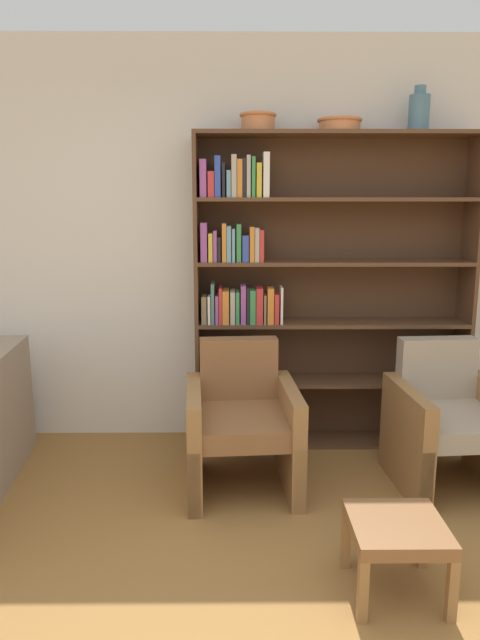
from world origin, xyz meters
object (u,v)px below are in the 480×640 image
bowl_brass (258,121)px  armchair_leather (242,423)px  vase_tall (419,112)px  bookshelf (304,295)px  armchair_cushioned (449,422)px  bowl_sage (339,124)px  footstool (397,534)px

bowl_brass → armchair_leather: 1.90m
vase_tall → bookshelf: bearing=178.8°
vase_tall → armchair_leather: size_ratio=0.33×
bookshelf → armchair_cushioned: size_ratio=2.50×
bowl_brass → vase_tall: (1.03, 0.00, 0.06)m
vase_tall → armchair_leather: 2.26m
bowl_sage → vase_tall: size_ratio=1.02×
bowl_brass → bowl_sage: (0.52, 0.00, -0.02)m
bowl_brass → armchair_cushioned: bowl_brass is taller
armchair_leather → footstool: size_ratio=2.12×
bookshelf → bowl_sage: size_ratio=7.36×
bowl_brass → armchair_cushioned: 2.20m
bowl_brass → armchair_leather: bearing=-100.1°
bookshelf → vase_tall: 1.38m
vase_tall → footstool: vase_tall is taller
bookshelf → vase_tall: vase_tall is taller
footstool → armchair_cushioned: bearing=59.5°
armchair_leather → armchair_cushioned: (1.24, 0.00, 0.00)m
bowl_sage → footstool: size_ratio=0.72×
armchair_leather → armchair_cushioned: size_ratio=1.00×
bowl_sage → armchair_cushioned: bearing=-45.7°
armchair_cushioned → bowl_brass: bearing=-32.9°
vase_tall → footstool: 2.58m
bowl_brass → footstool: 2.55m
bowl_brass → armchair_leather: size_ratio=0.28×
bowl_sage → bookshelf: bearing=175.8°
bookshelf → armchair_cushioned: bearing=-38.2°
armchair_leather → armchair_cushioned: same height
bowl_sage → vase_tall: 0.51m
bookshelf → armchair_leather: (-0.43, -0.64, -0.66)m
bookshelf → bowl_brass: (-0.32, -0.02, 1.13)m
bookshelf → bowl_sage: 1.13m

